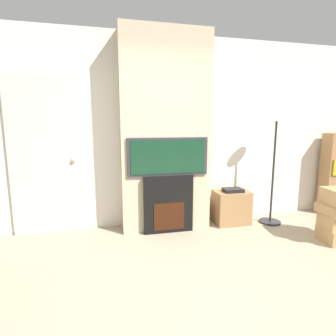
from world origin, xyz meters
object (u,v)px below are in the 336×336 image
at_px(fireplace, 168,204).
at_px(floor_lamp, 274,156).
at_px(bookshelf, 335,173).
at_px(media_stand, 231,207).
at_px(television, 168,157).

xyz_separation_m(fireplace, floor_lamp, (1.58, -0.03, 0.62)).
bearing_deg(fireplace, floor_lamp, -1.19).
relative_size(fireplace, bookshelf, 0.59).
bearing_deg(media_stand, floor_lamp, -11.53).
bearing_deg(media_stand, fireplace, -174.97).
distance_m(media_stand, bookshelf, 1.95).
height_order(television, bookshelf, bookshelf).
bearing_deg(fireplace, bookshelf, 3.38).
relative_size(floor_lamp, bookshelf, 1.22).
xyz_separation_m(television, media_stand, (0.99, 0.09, -0.79)).
relative_size(fireplace, television, 0.73).
relative_size(floor_lamp, media_stand, 2.98).
bearing_deg(bookshelf, television, -176.58).
height_order(media_stand, bookshelf, bookshelf).
bearing_deg(floor_lamp, fireplace, 178.81).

